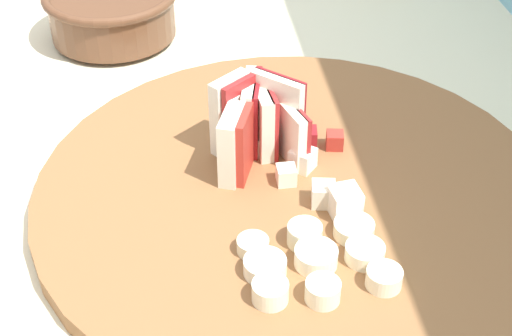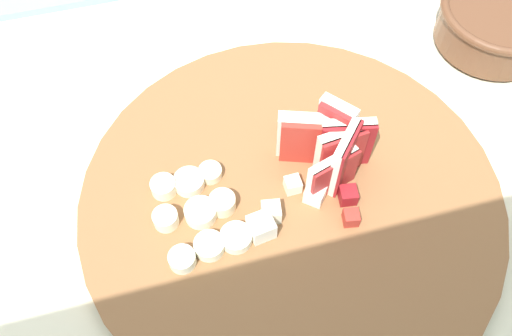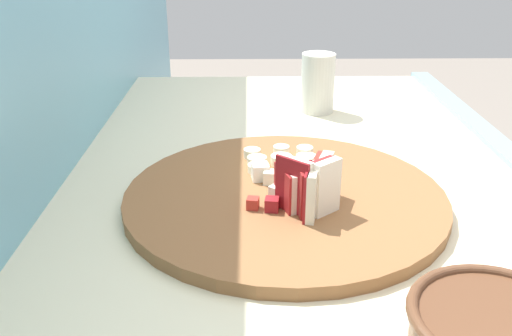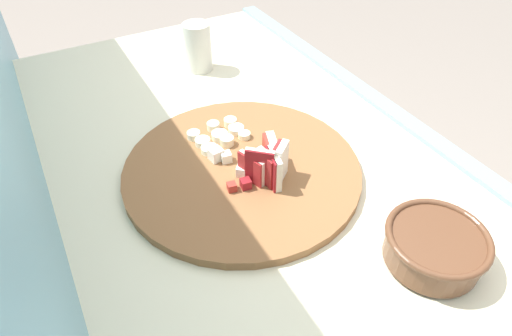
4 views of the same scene
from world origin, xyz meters
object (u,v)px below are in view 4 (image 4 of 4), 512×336
Objects in this scene: cutting_board at (242,170)px; apple_wedge_fan at (268,164)px; small_jar at (198,47)px; banana_slice_rows at (220,135)px; apple_dice_pile at (236,166)px; ceramic_bowl at (435,246)px.

cutting_board is 4.59× the size of apple_wedge_fan.
small_jar is (0.38, -0.08, 0.05)m from cutting_board.
apple_wedge_fan is at bearing -152.11° from cutting_board.
small_jar reaches higher than banana_slice_rows.
cutting_board is 3.78× the size of banana_slice_rows.
small_jar reaches higher than apple_dice_pile.
small_jar is (0.38, -0.10, 0.03)m from apple_dice_pile.
small_jar is at bearing -14.38° from apple_dice_pile.
apple_dice_pile is at bearing 165.62° from small_jar.
banana_slice_rows is at bearing 20.69° from ceramic_bowl.
banana_slice_rows is 0.30m from small_jar.
cutting_board is 0.06m from apple_wedge_fan.
ceramic_bowl reaches higher than banana_slice_rows.
apple_dice_pile reaches higher than banana_slice_rows.
banana_slice_rows is at bearing -0.90° from cutting_board.
apple_wedge_fan is at bearing 26.29° from ceramic_bowl.
ceramic_bowl is (-0.29, -0.15, 0.02)m from cutting_board.
cutting_board is at bearing -74.17° from apple_dice_pile.
ceramic_bowl is at bearing -150.98° from apple_dice_pile.
small_jar is at bearing -12.53° from cutting_board.
apple_dice_pile is 0.78× the size of ceramic_bowl.
small_jar reaches higher than apple_wedge_fan.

